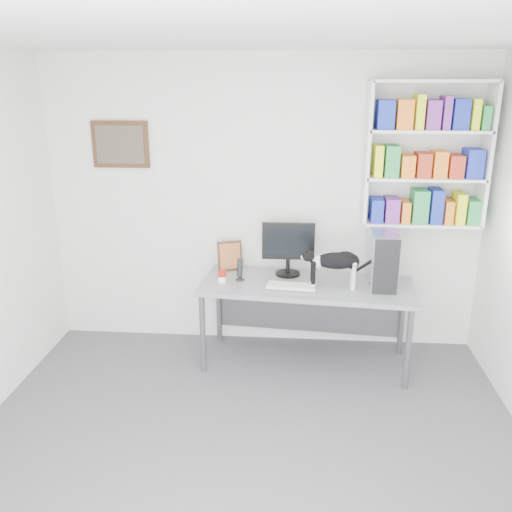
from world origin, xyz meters
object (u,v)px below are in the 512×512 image
(bookshelf, at_px, (426,155))
(leaning_print, at_px, (230,255))
(desk, at_px, (305,324))
(pc_tower, at_px, (382,258))
(speaker, at_px, (240,269))
(cat, at_px, (335,270))
(monitor, at_px, (288,248))
(keyboard, at_px, (291,286))
(soup_can, at_px, (222,276))

(bookshelf, bearing_deg, leaning_print, 179.92)
(desk, distance_m, pc_tower, 0.89)
(speaker, relative_size, cat, 0.37)
(monitor, xyz_separation_m, leaning_print, (-0.54, 0.10, -0.11))
(bookshelf, relative_size, pc_tower, 2.56)
(bookshelf, bearing_deg, monitor, -175.24)
(speaker, bearing_deg, pc_tower, 7.26)
(desk, xyz_separation_m, monitor, (-0.17, 0.22, 0.63))
(bookshelf, distance_m, cat, 1.26)
(keyboard, relative_size, leaning_print, 1.49)
(bookshelf, height_order, desk, bookshelf)
(soup_can, bearing_deg, pc_tower, 2.14)
(keyboard, xyz_separation_m, soup_can, (-0.61, 0.09, 0.04))
(monitor, relative_size, keyboard, 1.20)
(bookshelf, xyz_separation_m, speaker, (-1.58, -0.27, -0.98))
(speaker, distance_m, cat, 0.84)
(monitor, bearing_deg, speaker, -158.99)
(desk, height_order, monitor, monitor)
(pc_tower, bearing_deg, keyboard, -168.82)
(pc_tower, height_order, speaker, pc_tower)
(soup_can, bearing_deg, bookshelf, 10.85)
(leaning_print, height_order, soup_can, leaning_print)
(desk, relative_size, pc_tower, 3.79)
(cat, bearing_deg, monitor, 137.75)
(bookshelf, bearing_deg, pc_tower, -141.20)
(speaker, relative_size, soup_can, 1.93)
(keyboard, relative_size, speaker, 2.06)
(monitor, relative_size, cat, 0.91)
(leaning_print, height_order, cat, cat)
(pc_tower, xyz_separation_m, cat, (-0.41, -0.14, -0.07))
(soup_can, bearing_deg, speaker, 23.38)
(bookshelf, distance_m, desk, 1.80)
(speaker, bearing_deg, cat, -2.44)
(keyboard, height_order, soup_can, soup_can)
(bookshelf, relative_size, cat, 2.25)
(desk, relative_size, soup_can, 17.36)
(speaker, bearing_deg, monitor, 29.88)
(monitor, bearing_deg, pc_tower, -13.76)
(keyboard, xyz_separation_m, pc_tower, (0.77, 0.14, 0.23))
(desk, height_order, speaker, speaker)
(bookshelf, height_order, pc_tower, bookshelf)
(desk, xyz_separation_m, speaker, (-0.59, 0.05, 0.48))
(desk, height_order, cat, cat)
(monitor, relative_size, soup_can, 4.75)
(monitor, distance_m, soup_can, 0.65)
(soup_can, bearing_deg, monitor, 22.34)
(soup_can, bearing_deg, cat, -4.97)
(bookshelf, xyz_separation_m, cat, (-0.76, -0.42, -0.92))
(keyboard, relative_size, pc_tower, 0.86)
(monitor, bearing_deg, bookshelf, 3.80)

